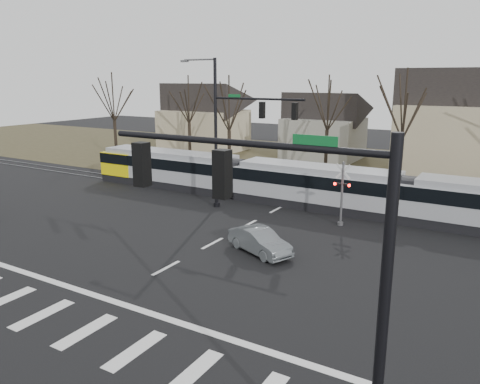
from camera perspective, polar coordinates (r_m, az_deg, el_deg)
The scene contains 15 objects.
ground at distance 21.70m, azimuth -12.41°, elevation -10.82°, with size 140.00×140.00×0.00m, color black.
grass_verge at distance 49.05m, azimuth 13.82°, elevation 2.89°, with size 140.00×28.00×0.01m, color #38331E.
crosswalk at distance 19.31m, azimuth -20.74°, elevation -14.66°, with size 27.00×2.60×0.01m.
stop_line at distance 20.56m, azimuth -15.89°, elevation -12.46°, with size 28.00×0.35×0.01m, color silver.
lane_dashes at distance 34.39m, azimuth 5.95°, elevation -1.33°, with size 0.18×30.00×0.01m.
rail_pair at distance 34.21m, azimuth 5.81°, elevation -1.37°, with size 90.00×1.52×0.06m.
tram at distance 33.25m, azimuth 9.15°, elevation 0.90°, with size 39.09×2.90×2.96m.
sedan at distance 24.47m, azimuth 2.41°, elevation -5.99°, with size 4.14×2.82×1.29m, color slate.
signal_pole_near_right at distance 9.75m, azimuth 6.40°, elevation -8.88°, with size 6.72×0.44×8.00m.
signal_pole_far at distance 31.40m, azimuth -0.54°, elevation 7.89°, with size 9.28×0.44×10.20m.
rail_crossing_signal at distance 29.27m, azimuth 12.30°, elevation -0.45°, with size 1.08×0.36×4.00m.
tree_row at distance 42.10m, azimuth 14.41°, elevation 8.00°, with size 59.20×7.20×10.00m.
house_a at distance 59.04m, azimuth -4.43°, elevation 9.39°, with size 9.72×8.64×8.60m.
house_b at distance 53.85m, azimuth 10.20°, elevation 8.27°, with size 8.64×7.56×7.65m.
house_c at distance 47.62m, azimuth 25.04°, elevation 8.05°, with size 10.80×8.64×10.10m.
Camera 1 is at (13.74, -14.24, 8.90)m, focal length 35.00 mm.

